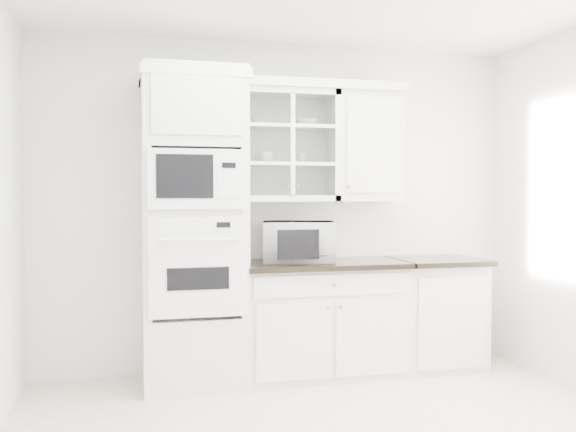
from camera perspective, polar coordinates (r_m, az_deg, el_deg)
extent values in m
cube|color=white|center=(5.35, -0.74, 0.80)|extent=(4.00, 0.02, 2.70)
cube|color=silver|center=(4.93, -8.42, -1.08)|extent=(0.76, 0.65, 2.40)
cube|color=white|center=(4.62, -8.00, -4.52)|extent=(0.70, 0.03, 0.72)
cube|color=black|center=(4.61, -7.97, -5.54)|extent=(0.44, 0.01, 0.16)
cube|color=white|center=(4.59, -8.04, 3.26)|extent=(0.70, 0.03, 0.43)
cube|color=black|center=(4.56, -9.14, 3.51)|extent=(0.40, 0.01, 0.31)
cube|color=silver|center=(5.25, 3.02, -9.24)|extent=(1.30, 0.60, 0.88)
cube|color=black|center=(5.14, 3.14, -4.28)|extent=(1.32, 0.67, 0.04)
cube|color=silver|center=(5.62, 12.93, -8.54)|extent=(0.70, 0.60, 0.88)
cube|color=black|center=(5.52, 13.14, -3.90)|extent=(0.72, 0.67, 0.04)
cube|color=silver|center=(5.22, -0.03, 6.25)|extent=(0.80, 0.33, 0.90)
cube|color=silver|center=(5.21, -0.03, 4.61)|extent=(0.74, 0.29, 0.02)
cube|color=silver|center=(5.24, -0.03, 7.89)|extent=(0.74, 0.29, 0.02)
cube|color=silver|center=(5.42, 6.95, 6.08)|extent=(0.55, 0.33, 0.90)
cube|color=white|center=(5.23, -1.10, 11.60)|extent=(2.14, 0.38, 0.07)
imported|color=white|center=(5.10, 0.92, -2.29)|extent=(0.64, 0.57, 0.32)
imported|color=white|center=(5.18, -2.25, 8.32)|extent=(0.22, 0.22, 0.05)
imported|color=white|center=(5.26, 1.67, 8.29)|extent=(0.23, 0.23, 0.06)
imported|color=white|center=(5.18, -1.95, 5.23)|extent=(0.13, 0.13, 0.09)
imported|color=white|center=(5.26, 1.25, 5.16)|extent=(0.11, 0.11, 0.08)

